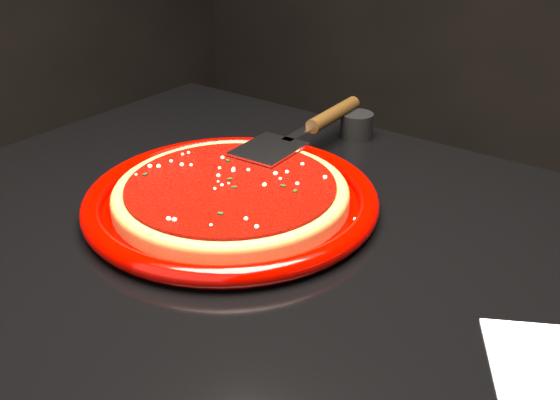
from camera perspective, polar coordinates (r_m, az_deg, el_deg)
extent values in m
cylinder|color=#750200|center=(0.85, -4.45, 0.06)|extent=(0.41, 0.41, 0.03)
cylinder|color=brown|center=(0.85, -4.47, 0.34)|extent=(0.33, 0.33, 0.02)
torus|color=brown|center=(0.84, -4.48, 0.82)|extent=(0.33, 0.33, 0.02)
cylinder|color=#700400|center=(0.84, -4.50, 1.17)|extent=(0.29, 0.29, 0.01)
cylinder|color=black|center=(1.09, 7.02, 6.79)|extent=(0.07, 0.07, 0.04)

